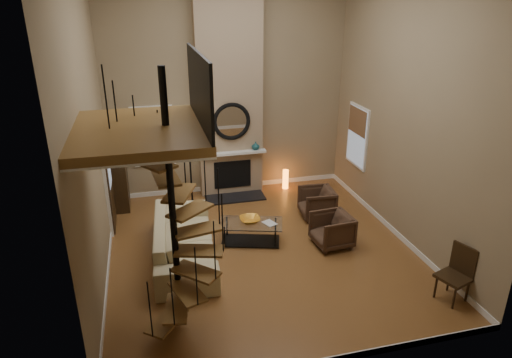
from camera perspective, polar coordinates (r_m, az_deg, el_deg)
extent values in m
cube|color=#9A6531|center=(9.45, 0.60, -8.81)|extent=(6.00, 6.50, 0.01)
cube|color=#927F5E|center=(11.46, -3.56, 11.58)|extent=(6.00, 0.02, 5.50)
cube|color=#927F5E|center=(5.45, 9.43, -1.02)|extent=(6.00, 0.02, 5.50)
cube|color=#927F5E|center=(8.15, -20.28, 5.79)|extent=(0.02, 6.50, 5.50)
cube|color=#927F5E|center=(9.56, 18.54, 8.30)|extent=(0.02, 6.50, 5.50)
cube|color=white|center=(12.24, -3.25, -0.90)|extent=(6.00, 0.02, 0.12)
cube|color=white|center=(9.23, -17.98, -10.39)|extent=(0.02, 6.50, 0.12)
cube|color=white|center=(10.49, 16.71, -6.07)|extent=(0.02, 6.50, 0.12)
cube|color=#9E8466|center=(11.27, -3.37, 11.40)|extent=(1.60, 0.38, 5.50)
cube|color=black|center=(11.65, -2.61, -2.34)|extent=(1.50, 0.60, 0.04)
cube|color=black|center=(11.71, -2.94, 0.59)|extent=(0.95, 0.02, 0.72)
cube|color=white|center=(11.42, -2.92, 3.24)|extent=(1.70, 0.18, 0.06)
torus|color=black|center=(11.24, -3.06, 7.19)|extent=(0.94, 0.10, 0.94)
cylinder|color=white|center=(11.25, -3.07, 7.21)|extent=(0.80, 0.01, 0.80)
imported|color=black|center=(11.32, -5.71, 3.81)|extent=(0.24, 0.24, 0.25)
imported|color=#16484E|center=(11.54, -0.05, 4.18)|extent=(0.20, 0.20, 0.21)
cube|color=white|center=(11.52, -12.76, 5.24)|extent=(1.02, 0.04, 1.52)
cube|color=#8C9EB2|center=(11.50, -12.75, 5.20)|extent=(0.90, 0.01, 1.40)
cube|color=brown|center=(11.43, -12.84, 6.18)|extent=(0.90, 0.01, 0.98)
cube|color=white|center=(11.52, 12.58, 5.24)|extent=(0.04, 1.02, 1.52)
cube|color=#8C9EB2|center=(11.51, 12.47, 5.23)|extent=(0.01, 0.90, 1.40)
cube|color=brown|center=(11.39, 12.56, 7.08)|extent=(0.01, 0.90, 0.63)
cube|color=white|center=(10.39, -18.07, -0.46)|extent=(0.06, 1.05, 2.16)
cube|color=#301F10|center=(10.40, -17.86, -0.57)|extent=(0.05, 0.90, 2.05)
cube|color=#8C9EB2|center=(10.24, -17.97, 1.64)|extent=(0.01, 0.60, 0.90)
cube|color=brown|center=(6.25, -14.40, 5.84)|extent=(1.70, 2.20, 0.12)
cube|color=white|center=(6.27, -14.34, 5.18)|extent=(1.70, 2.20, 0.03)
cube|color=black|center=(6.17, -7.13, 11.23)|extent=(0.04, 2.20, 0.94)
cylinder|color=black|center=(6.67, -10.45, -3.56)|extent=(0.10, 0.10, 4.02)
cube|color=brown|center=(7.36, -11.08, -17.04)|extent=(0.71, 0.78, 0.04)
cylinder|color=black|center=(6.85, -13.13, -15.65)|extent=(0.02, 0.02, 0.94)
cube|color=brown|center=(7.15, -9.88, -15.65)|extent=(0.46, 0.77, 0.04)
cylinder|color=black|center=(6.58, -10.44, -14.34)|extent=(0.02, 0.02, 0.94)
cube|color=brown|center=(7.01, -8.58, -13.76)|extent=(0.55, 0.79, 0.04)
cylinder|color=black|center=(6.47, -7.49, -12.03)|extent=(0.02, 0.02, 0.94)
cube|color=brown|center=(6.95, -7.56, -11.45)|extent=(0.75, 0.74, 0.04)
cylinder|color=black|center=(6.51, -5.20, -8.95)|extent=(0.02, 0.02, 0.94)
cube|color=brown|center=(6.94, -7.10, -8.91)|extent=(0.79, 0.53, 0.04)
cylinder|color=black|center=(6.67, -4.22, -5.55)|extent=(0.02, 0.02, 0.94)
cube|color=brown|center=(6.97, -7.34, -6.35)|extent=(0.77, 0.48, 0.04)
cylinder|color=black|center=(6.86, -4.70, -2.30)|extent=(0.02, 0.02, 0.94)
cube|color=brown|center=(6.98, -8.23, -3.93)|extent=(0.77, 0.72, 0.04)
cylinder|color=black|center=(7.03, -6.42, 0.55)|extent=(0.02, 0.02, 0.94)
cube|color=brown|center=(6.95, -9.60, -1.76)|extent=(0.58, 0.79, 0.04)
cylinder|color=black|center=(7.10, -9.00, 2.88)|extent=(0.02, 0.02, 0.94)
cube|color=brown|center=(6.87, -11.18, 0.16)|extent=(0.41, 0.75, 0.04)
cylinder|color=black|center=(7.05, -11.97, 4.75)|extent=(0.02, 0.02, 0.94)
cube|color=brown|center=(6.71, -12.71, 1.90)|extent=(0.68, 0.79, 0.04)
cylinder|color=black|center=(6.86, -14.82, 6.27)|extent=(0.02, 0.02, 0.94)
cube|color=brown|center=(6.51, -13.87, 3.57)|extent=(0.80, 0.64, 0.04)
cylinder|color=black|center=(6.55, -17.08, 7.65)|extent=(0.02, 0.02, 0.94)
cube|color=brown|center=(6.27, -14.44, 5.30)|extent=(0.72, 0.34, 0.04)
cylinder|color=black|center=(6.17, -18.24, 9.15)|extent=(0.02, 0.02, 0.94)
cube|color=#301F10|center=(11.32, -16.94, 1.02)|extent=(0.40, 0.85, 1.90)
imported|color=#CCBE8E|center=(9.13, -9.05, -7.40)|extent=(1.31, 2.93, 0.84)
imported|color=#452E1F|center=(10.69, 7.97, -2.94)|extent=(0.82, 0.80, 0.70)
imported|color=#452E1F|center=(9.57, 9.85, -6.25)|extent=(0.81, 0.79, 0.69)
cube|color=silver|center=(9.49, -0.70, -5.57)|extent=(1.45, 1.01, 0.02)
cube|color=black|center=(9.69, -0.69, -7.74)|extent=(1.31, 0.87, 0.02)
cylinder|color=black|center=(9.45, -3.95, -7.29)|extent=(0.04, 0.04, 0.48)
cylinder|color=black|center=(9.39, 2.43, -7.45)|extent=(0.04, 0.04, 0.48)
cylinder|color=black|center=(9.83, -3.66, -6.03)|extent=(0.04, 0.04, 0.48)
cylinder|color=black|center=(9.77, 2.45, -6.17)|extent=(0.04, 0.04, 0.48)
imported|color=orange|center=(9.51, -0.77, -5.12)|extent=(0.42, 0.42, 0.10)
imported|color=gray|center=(9.43, 1.59, -5.62)|extent=(0.31, 0.34, 0.03)
cylinder|color=black|center=(11.13, -7.90, -3.83)|extent=(0.37, 0.37, 0.03)
cylinder|color=black|center=(10.80, -8.11, -0.09)|extent=(0.04, 0.04, 1.61)
cylinder|color=#F2E5C6|center=(10.54, -8.33, 3.68)|extent=(0.42, 0.42, 0.33)
cylinder|color=orange|center=(12.18, 3.71, -0.07)|extent=(0.15, 0.15, 0.54)
cube|color=#301F10|center=(8.51, 23.49, -11.23)|extent=(0.61, 0.61, 0.05)
cube|color=#301F10|center=(8.53, 24.55, -9.27)|extent=(0.19, 0.45, 0.57)
cylinder|color=#301F10|center=(8.43, 23.56, -13.48)|extent=(0.05, 0.05, 0.46)
cylinder|color=#301F10|center=(8.69, 24.93, -12.56)|extent=(0.05, 0.05, 0.46)
cylinder|color=#301F10|center=(8.58, 21.56, -12.45)|extent=(0.05, 0.05, 0.46)
cylinder|color=#301F10|center=(8.84, 22.97, -11.58)|extent=(0.05, 0.05, 0.46)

